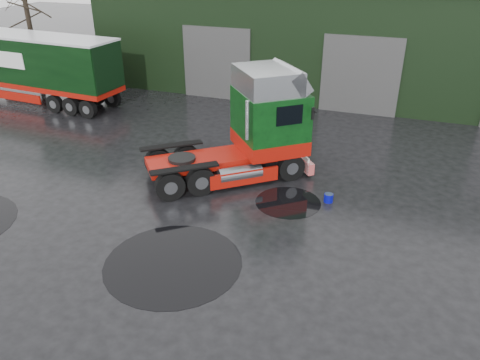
% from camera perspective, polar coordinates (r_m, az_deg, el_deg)
% --- Properties ---
extents(ground, '(100.00, 100.00, 0.00)m').
position_cam_1_polar(ground, '(14.07, -1.74, -8.51)').
color(ground, black).
extents(warehouse, '(32.40, 12.40, 6.30)m').
position_cam_1_polar(warehouse, '(31.10, 16.09, 16.81)').
color(warehouse, black).
rests_on(warehouse, ground).
extents(hero_tractor, '(6.97, 6.45, 4.16)m').
position_cam_1_polar(hero_tractor, '(17.41, -2.08, 6.54)').
color(hero_tractor, black).
rests_on(hero_tractor, ground).
extents(trailer_left, '(12.32, 3.34, 3.78)m').
position_cam_1_polar(trailer_left, '(29.45, -24.97, 12.31)').
color(trailer_left, silver).
rests_on(trailer_left, ground).
extents(wash_bucket, '(0.37, 0.37, 0.30)m').
position_cam_1_polar(wash_bucket, '(16.73, 10.74, -2.16)').
color(wash_bucket, '#060791').
rests_on(wash_bucket, ground).
extents(tree_left, '(4.40, 4.40, 8.50)m').
position_cam_1_polar(tree_left, '(31.30, -24.43, 17.63)').
color(tree_left, black).
rests_on(tree_left, ground).
extents(puddle_0, '(3.96, 3.96, 0.01)m').
position_cam_1_polar(puddle_0, '(13.68, -8.14, -9.99)').
color(puddle_0, black).
rests_on(puddle_0, ground).
extents(puddle_1, '(2.31, 2.31, 0.01)m').
position_cam_1_polar(puddle_1, '(16.55, 5.87, -2.71)').
color(puddle_1, black).
rests_on(puddle_1, ground).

